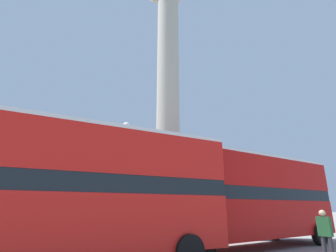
% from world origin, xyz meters
% --- Properties ---
extents(ground_plane, '(200.00, 200.00, 0.00)m').
position_xyz_m(ground_plane, '(0.00, 0.00, 0.00)').
color(ground_plane, gray).
extents(monument_column, '(5.91, 5.91, 20.33)m').
position_xyz_m(monument_column, '(0.00, 0.00, 5.45)').
color(monument_column, '#A39E8E').
rests_on(monument_column, ground_plane).
extents(bus_a, '(11.13, 3.53, 4.23)m').
position_xyz_m(bus_a, '(1.08, -5.54, 2.34)').
color(bus_a, '#A80F0C').
rests_on(bus_a, ground_plane).
extents(bus_b, '(10.75, 2.83, 4.29)m').
position_xyz_m(bus_b, '(-7.29, -6.36, 2.37)').
color(bus_b, red).
rests_on(bus_b, ground_plane).
extents(street_lamp, '(0.41, 0.41, 6.15)m').
position_xyz_m(street_lamp, '(-3.90, -2.37, 3.38)').
color(street_lamp, black).
rests_on(street_lamp, ground_plane).
extents(pedestrian_near_lamp, '(0.23, 0.46, 1.71)m').
position_xyz_m(pedestrian_near_lamp, '(1.12, -9.21, 0.96)').
color(pedestrian_near_lamp, '#28282D').
rests_on(pedestrian_near_lamp, ground_plane).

